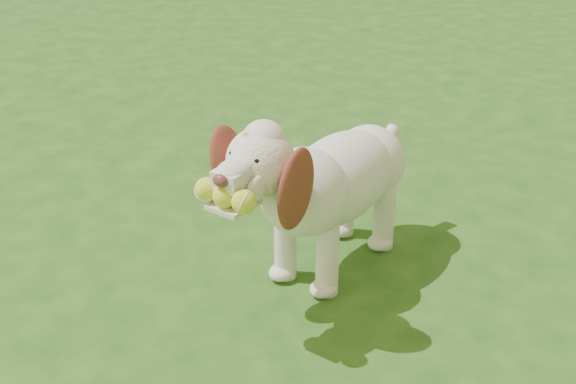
% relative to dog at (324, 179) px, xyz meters
% --- Properties ---
extents(ground, '(80.00, 80.00, 0.00)m').
position_rel_dog_xyz_m(ground, '(-0.02, -0.10, -0.46)').
color(ground, '#1C4A15').
rests_on(ground, ground).
extents(dog, '(0.61, 1.33, 0.87)m').
position_rel_dog_xyz_m(dog, '(0.00, 0.00, 0.00)').
color(dog, silver).
rests_on(dog, ground).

